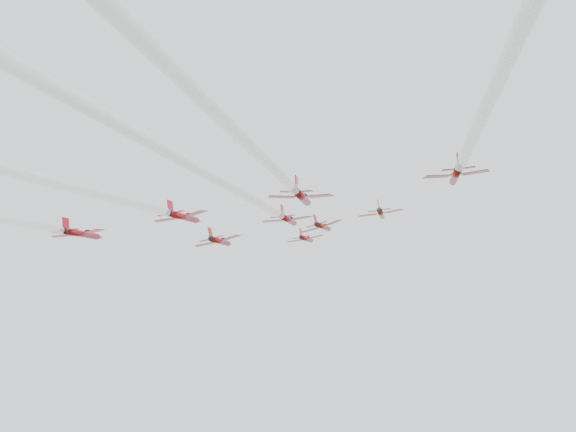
# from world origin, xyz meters

# --- Properties ---
(jet_lead) EXTENTS (8.38, 10.94, 6.24)m
(jet_lead) POSITION_xyz_m (-3.27, 28.39, 174.18)
(jet_lead) COLOR #B01013
(jet_row2_left) EXTENTS (9.93, 12.96, 7.39)m
(jet_row2_left) POSITION_xyz_m (-17.40, 12.86, 166.24)
(jet_row2_left) COLOR maroon
(jet_row2_center) EXTENTS (8.72, 11.38, 6.49)m
(jet_row2_center) POSITION_xyz_m (3.47, 15.30, 167.48)
(jet_row2_center) COLOR maroon
(jet_row2_right) EXTENTS (8.64, 11.28, 6.43)m
(jet_row2_right) POSITION_xyz_m (15.79, 10.96, 165.26)
(jet_row2_right) COLOR #AB1110
(jet_center) EXTENTS (9.22, 89.53, 46.63)m
(jet_center) POSITION_xyz_m (0.20, -37.99, 140.13)
(jet_center) COLOR #AA101F
(jet_rear_left) EXTENTS (9.01, 87.43, 45.53)m
(jet_rear_left) POSITION_xyz_m (-12.04, -54.53, 131.67)
(jet_rear_left) COLOR #B2101E
(jet_rear_right) EXTENTS (10.09, 97.96, 51.02)m
(jet_rear_right) POSITION_xyz_m (7.21, -58.83, 129.47)
(jet_rear_right) COLOR maroon
(jet_rear_farright) EXTENTS (9.87, 95.79, 49.89)m
(jet_rear_farright) POSITION_xyz_m (30.29, -54.70, 131.58)
(jet_rear_farright) COLOR maroon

